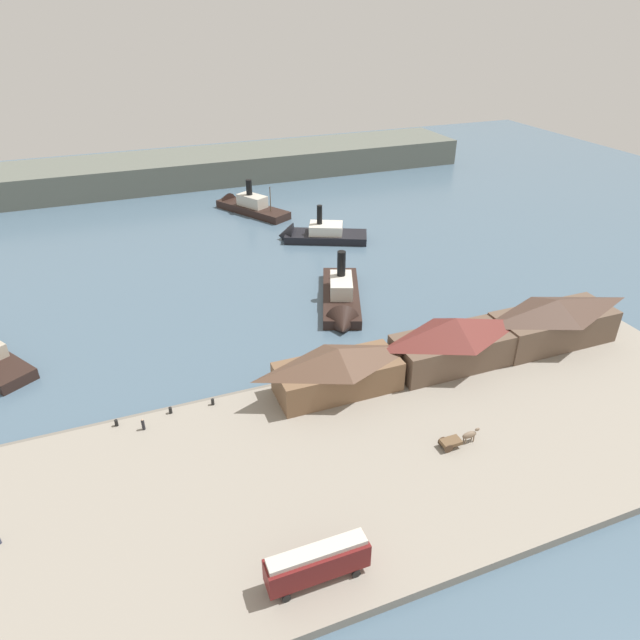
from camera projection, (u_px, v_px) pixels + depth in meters
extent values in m
plane|color=slate|center=(309.00, 368.00, 86.69)|extent=(320.00, 320.00, 0.00)
cube|color=gray|center=(371.00, 459.00, 68.60)|extent=(110.00, 36.00, 1.20)
cube|color=slate|center=(317.00, 378.00, 83.53)|extent=(110.00, 0.80, 1.00)
cube|color=brown|center=(338.00, 377.00, 78.67)|extent=(17.49, 7.13, 4.55)
pyramid|color=brown|center=(338.00, 356.00, 76.94)|extent=(17.84, 7.48, 2.38)
cube|color=brown|center=(452.00, 350.00, 84.17)|extent=(17.94, 7.65, 5.04)
pyramid|color=maroon|center=(455.00, 327.00, 82.16)|extent=(18.30, 8.03, 3.04)
cube|color=brown|center=(552.00, 327.00, 89.84)|extent=(20.02, 7.85, 5.32)
pyramid|color=#473328|center=(557.00, 306.00, 87.95)|extent=(20.42, 8.24, 2.29)
cube|color=maroon|center=(317.00, 563.00, 52.63)|extent=(10.06, 2.40, 2.79)
cube|color=beige|center=(317.00, 551.00, 51.81)|extent=(9.66, 1.68, 0.50)
cylinder|color=black|center=(346.00, 554.00, 55.63)|extent=(0.90, 0.18, 0.90)
cylinder|color=black|center=(356.00, 574.00, 53.68)|extent=(0.90, 0.18, 0.90)
cylinder|color=black|center=(278.00, 577.00, 53.41)|extent=(0.90, 0.18, 0.90)
cylinder|color=black|center=(286.00, 599.00, 51.47)|extent=(0.90, 0.18, 0.90)
cube|color=brown|center=(451.00, 442.00, 69.16)|extent=(2.51, 1.55, 0.50)
cylinder|color=#4C3828|center=(442.00, 441.00, 69.67)|extent=(1.20, 0.10, 1.20)
cylinder|color=#4C3828|center=(449.00, 449.00, 68.42)|extent=(1.20, 0.10, 1.20)
ellipsoid|color=#7A6651|center=(469.00, 435.00, 69.87)|extent=(2.00, 0.70, 0.90)
ellipsoid|color=#7A6651|center=(477.00, 429.00, 69.94)|extent=(0.70, 0.32, 0.44)
cylinder|color=#7A6651|center=(472.00, 436.00, 70.52)|extent=(0.16, 0.16, 1.00)
cylinder|color=#7A6651|center=(474.00, 438.00, 70.20)|extent=(0.16, 0.16, 1.00)
cylinder|color=#7A6651|center=(464.00, 439.00, 70.14)|extent=(0.16, 0.16, 1.00)
cylinder|color=#7A6651|center=(466.00, 441.00, 69.82)|extent=(0.16, 0.16, 1.00)
cylinder|color=#232328|center=(143.00, 425.00, 72.11)|extent=(0.41, 0.41, 1.40)
sphere|color=#CCA889|center=(142.00, 420.00, 71.70)|extent=(0.26, 0.26, 0.26)
cylinder|color=black|center=(116.00, 423.00, 72.85)|extent=(0.44, 0.44, 0.90)
cylinder|color=black|center=(213.00, 402.00, 76.67)|extent=(0.44, 0.44, 0.90)
cylinder|color=black|center=(170.00, 410.00, 75.09)|extent=(0.44, 0.44, 0.90)
cube|color=black|center=(253.00, 210.00, 149.03)|extent=(16.15, 22.26, 1.96)
cone|color=black|center=(224.00, 201.00, 155.12)|extent=(6.58, 6.10, 5.29)
cube|color=beige|center=(252.00, 201.00, 147.82)|extent=(7.39, 8.87, 2.92)
cylinder|color=black|center=(249.00, 187.00, 146.59)|extent=(1.57, 1.57, 3.98)
cylinder|color=brown|center=(270.00, 199.00, 143.30)|extent=(0.24, 0.24, 6.42)
cube|color=black|center=(341.00, 296.00, 105.52)|extent=(14.34, 22.92, 1.82)
cone|color=black|center=(343.00, 326.00, 95.97)|extent=(7.07, 5.91, 6.03)
cube|color=silver|center=(341.00, 285.00, 104.36)|extent=(6.69, 8.88, 2.84)
cylinder|color=black|center=(341.00, 264.00, 103.74)|extent=(1.58, 1.58, 4.76)
cylinder|color=brown|center=(340.00, 267.00, 109.75)|extent=(0.24, 0.24, 4.23)
cube|color=black|center=(326.00, 237.00, 132.23)|extent=(20.29, 14.39, 1.76)
cone|color=black|center=(286.00, 236.00, 132.76)|extent=(5.77, 7.16, 6.30)
cube|color=silver|center=(326.00, 229.00, 131.23)|extent=(9.28, 8.25, 2.29)
cylinder|color=black|center=(320.00, 215.00, 129.64)|extent=(1.26, 1.26, 4.43)
cube|color=#60665B|center=(186.00, 169.00, 173.69)|extent=(180.00, 24.00, 8.00)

